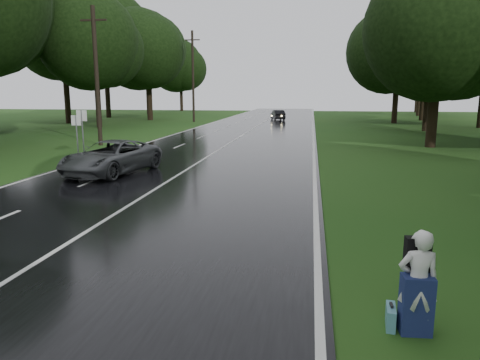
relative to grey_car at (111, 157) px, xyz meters
name	(u,v)px	position (x,y,z in m)	size (l,w,h in m)	color
ground	(51,256)	(2.98, -9.66, -0.75)	(160.00, 160.00, 0.00)	#224815
road	(224,147)	(2.98, 10.34, -0.73)	(12.00, 140.00, 0.04)	black
lane_center	(224,147)	(2.98, 10.34, -0.71)	(0.12, 140.00, 0.01)	silver
grey_car	(111,157)	(0.00, 0.00, 0.00)	(2.37, 5.14, 1.43)	#575A5D
far_car	(278,115)	(4.31, 40.01, -0.09)	(1.32, 3.79, 1.25)	black
hitchhiker	(418,286)	(10.17, -11.76, -0.01)	(0.61, 0.55, 1.61)	silver
suitcase	(391,317)	(9.85, -11.65, -0.59)	(0.13, 0.46, 0.33)	teal
utility_pole_mid	(101,145)	(-5.52, 10.26, -0.75)	(1.80, 0.28, 9.01)	black
utility_pole_far	(194,122)	(-5.52, 35.08, -0.75)	(1.80, 0.28, 10.64)	black
road_sign_a	(78,157)	(-4.22, 4.86, -0.75)	(0.55, 0.10, 2.29)	white
road_sign_b	(84,155)	(-4.22, 5.51, -0.75)	(0.61, 0.10, 2.55)	white
tree_left_e	(100,127)	(-12.99, 25.37, -0.75)	(9.34, 9.34, 14.59)	black
tree_left_f	(150,120)	(-12.01, 37.67, -0.75)	(9.62, 9.62, 15.03)	black
tree_right_d	(430,147)	(16.33, 12.64, -0.75)	(7.69, 7.69, 12.02)	black
tree_right_e	(425,131)	(19.01, 25.63, -0.75)	(7.67, 7.67, 11.99)	black
tree_right_f	(394,123)	(18.09, 36.35, -0.75)	(8.67, 8.67, 13.54)	black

